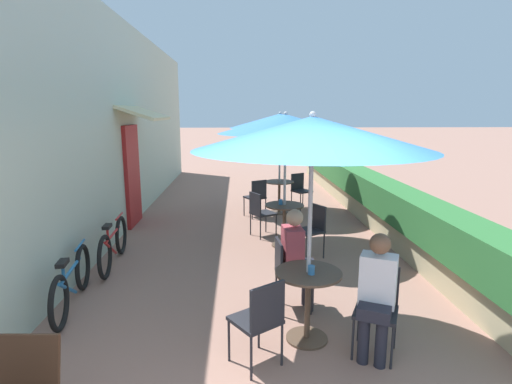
# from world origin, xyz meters

# --- Properties ---
(cafe_facade_wall) EXTENTS (0.98, 13.72, 4.20)m
(cafe_facade_wall) POSITION_xyz_m (-2.54, 6.72, 2.09)
(cafe_facade_wall) COLOR #B2C1AD
(cafe_facade_wall) RESTS_ON ground_plane
(planter_hedge) EXTENTS (0.60, 12.72, 1.01)m
(planter_hedge) POSITION_xyz_m (2.75, 6.76, 0.54)
(planter_hedge) COLOR tan
(planter_hedge) RESTS_ON ground_plane
(patio_table_near) EXTENTS (0.69, 0.69, 0.76)m
(patio_table_near) POSITION_xyz_m (0.56, 1.56, 0.52)
(patio_table_near) COLOR brown
(patio_table_near) RESTS_ON ground_plane
(patio_umbrella_near) EXTENTS (2.33, 2.33, 2.38)m
(patio_umbrella_near) POSITION_xyz_m (0.56, 1.56, 2.17)
(patio_umbrella_near) COLOR #B7B7BC
(patio_umbrella_near) RESTS_ON ground_plane
(cafe_chair_near_left) EXTENTS (0.53, 0.53, 0.87)m
(cafe_chair_near_left) POSITION_xyz_m (1.21, 1.34, 0.52)
(cafe_chair_near_left) COLOR #232328
(cafe_chair_near_left) RESTS_ON ground_plane
(seated_patron_near_left) EXTENTS (0.46, 0.50, 1.25)m
(seated_patron_near_left) POSITION_xyz_m (1.16, 1.24, 0.69)
(seated_patron_near_left) COLOR #23232D
(seated_patron_near_left) RESTS_ON ground_plane
(cafe_chair_near_right) EXTENTS (0.43, 0.43, 0.87)m
(cafe_chair_near_right) POSITION_xyz_m (0.43, 2.24, 0.52)
(cafe_chair_near_right) COLOR #232328
(cafe_chair_near_right) RESTS_ON ground_plane
(seated_patron_near_right) EXTENTS (0.42, 0.36, 1.25)m
(seated_patron_near_right) POSITION_xyz_m (0.54, 2.25, 0.69)
(seated_patron_near_right) COLOR #23232D
(seated_patron_near_right) RESTS_ON ground_plane
(cafe_chair_near_back) EXTENTS (0.56, 0.56, 0.87)m
(cafe_chair_near_back) POSITION_xyz_m (0.03, 1.11, 0.52)
(cafe_chair_near_back) COLOR #232328
(cafe_chair_near_back) RESTS_ON ground_plane
(coffee_cup_near) EXTENTS (0.07, 0.07, 0.09)m
(coffee_cup_near) POSITION_xyz_m (0.57, 1.50, 0.80)
(coffee_cup_near) COLOR teal
(coffee_cup_near) RESTS_ON patio_table_near
(patio_table_mid) EXTENTS (0.69, 0.69, 0.76)m
(patio_table_mid) POSITION_xyz_m (0.66, 4.58, 0.52)
(patio_table_mid) COLOR brown
(patio_table_mid) RESTS_ON ground_plane
(patio_umbrella_mid) EXTENTS (2.33, 2.33, 2.38)m
(patio_umbrella_mid) POSITION_xyz_m (0.66, 4.58, 2.17)
(patio_umbrella_mid) COLOR #B7B7BC
(patio_umbrella_mid) RESTS_ON ground_plane
(cafe_chair_mid_left) EXTENTS (0.54, 0.54, 0.87)m
(cafe_chair_mid_left) POSITION_xyz_m (0.25, 5.14, 0.52)
(cafe_chair_mid_left) COLOR #232328
(cafe_chair_mid_left) RESTS_ON ground_plane
(cafe_chair_mid_right) EXTENTS (0.54, 0.54, 0.87)m
(cafe_chair_mid_right) POSITION_xyz_m (1.06, 4.02, 0.52)
(cafe_chair_mid_right) COLOR #232328
(cafe_chair_mid_right) RESTS_ON ground_plane
(coffee_cup_mid) EXTENTS (0.07, 0.07, 0.09)m
(coffee_cup_mid) POSITION_xyz_m (0.59, 4.60, 0.80)
(coffee_cup_mid) COLOR teal
(coffee_cup_mid) RESTS_ON patio_table_mid
(patio_table_far) EXTENTS (0.69, 0.69, 0.76)m
(patio_table_far) POSITION_xyz_m (0.81, 6.99, 0.52)
(patio_table_far) COLOR brown
(patio_table_far) RESTS_ON ground_plane
(patio_umbrella_far) EXTENTS (2.33, 2.33, 2.38)m
(patio_umbrella_far) POSITION_xyz_m (0.81, 6.99, 2.17)
(patio_umbrella_far) COLOR #B7B7BC
(patio_umbrella_far) RESTS_ON ground_plane
(cafe_chair_far_left) EXTENTS (0.54, 0.54, 0.87)m
(cafe_chair_far_left) POSITION_xyz_m (1.37, 7.39, 0.52)
(cafe_chair_far_left) COLOR #232328
(cafe_chair_far_left) RESTS_ON ground_plane
(cafe_chair_far_right) EXTENTS (0.54, 0.54, 0.87)m
(cafe_chair_far_right) POSITION_xyz_m (0.25, 6.59, 0.52)
(cafe_chair_far_right) COLOR #232328
(cafe_chair_far_right) RESTS_ON ground_plane
(bicycle_leaning) EXTENTS (0.28, 1.67, 0.71)m
(bicycle_leaning) POSITION_xyz_m (-2.20, 2.40, 0.33)
(bicycle_leaning) COLOR black
(bicycle_leaning) RESTS_ON ground_plane
(bicycle_second) EXTENTS (0.17, 1.70, 0.73)m
(bicycle_second) POSITION_xyz_m (-2.12, 3.78, 0.34)
(bicycle_second) COLOR black
(bicycle_second) RESTS_ON ground_plane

